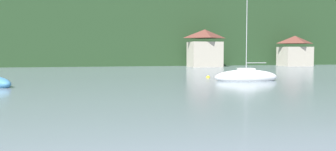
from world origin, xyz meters
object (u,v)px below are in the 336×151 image
shore_building_west (205,49)px  mooring_buoy_near (208,78)px  shore_building_westcentral (295,51)px  sailboat_far_3 (246,77)px

shore_building_west → mooring_buoy_near: bearing=-108.2°
shore_building_westcentral → sailboat_far_3: size_ratio=0.64×
shore_building_west → sailboat_far_3: sailboat_far_3 is taller
sailboat_far_3 → mooring_buoy_near: bearing=-58.0°
shore_building_westcentral → sailboat_far_3: sailboat_far_3 is taller
shore_building_west → mooring_buoy_near: (-10.48, -31.94, -3.82)m
sailboat_far_3 → mooring_buoy_near: sailboat_far_3 is taller
shore_building_westcentral → mooring_buoy_near: bearing=-134.9°
shore_building_westcentral → sailboat_far_3: bearing=-128.1°
sailboat_far_3 → shore_building_west: bearing=-94.3°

